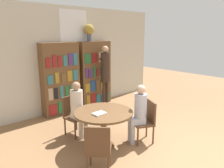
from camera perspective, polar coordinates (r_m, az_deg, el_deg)
ground_plane at (r=4.53m, az=20.73°, el=-17.63°), size 16.00×16.00×0.00m
wall_back at (r=6.67m, az=-9.79°, el=6.58°), size 6.40×0.07×3.00m
bookshelf_left at (r=6.28m, az=-13.28°, el=1.31°), size 1.09×0.34×2.00m
bookshelf_right at (r=6.93m, az=-4.55°, el=2.73°), size 1.09×0.34×2.00m
flower_vase at (r=6.71m, az=-6.03°, el=13.75°), size 0.31×0.31×0.51m
reading_table at (r=4.37m, az=-2.22°, el=-8.80°), size 1.16×1.16×0.75m
chair_near_camera at (r=3.61m, az=-3.63°, el=-16.21°), size 0.57×0.57×0.88m
chair_left_side at (r=5.04m, az=-10.15°, el=-7.55°), size 0.45×0.45×0.88m
chair_far_side at (r=4.69m, az=8.95°, el=-9.09°), size 0.54×0.54×0.88m
seated_reader_left at (r=4.84m, az=-8.87°, el=-5.67°), size 0.32×0.39×1.24m
seated_reader_right at (r=4.55m, az=6.94°, el=-6.88°), size 0.40×0.37×1.24m
librarian_standing at (r=6.53m, az=-1.76°, el=3.44°), size 0.27×0.54×1.89m
open_book_on_table at (r=4.19m, az=-3.34°, el=-7.72°), size 0.24×0.18×0.03m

